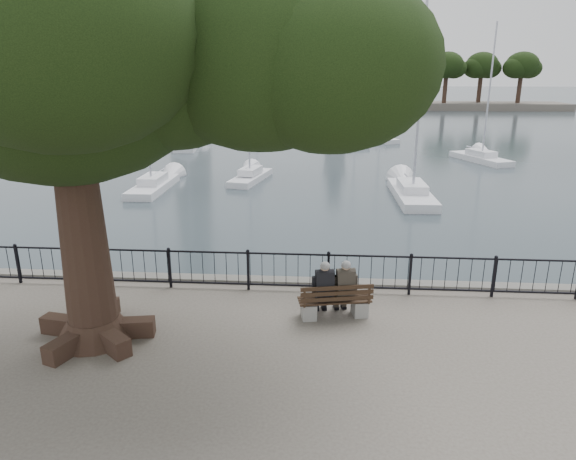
# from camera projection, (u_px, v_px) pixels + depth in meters

# --- Properties ---
(harbor) EXTENTS (260.00, 260.00, 1.20)m
(harbor) POSITION_uv_depth(u_px,v_px,m) (289.00, 300.00, 13.54)
(harbor) COLOR #5B5A56
(harbor) RESTS_ON ground
(railing) EXTENTS (22.06, 0.06, 1.00)m
(railing) POSITION_uv_depth(u_px,v_px,m) (288.00, 270.00, 12.74)
(railing) COLOR black
(railing) RESTS_ON ground
(bench) EXTENTS (1.68, 0.80, 0.85)m
(bench) POSITION_uv_depth(u_px,v_px,m) (335.00, 305.00, 11.44)
(bench) COLOR gray
(bench) RESTS_ON ground
(person_left) EXTENTS (0.47, 0.72, 1.36)m
(person_left) POSITION_uv_depth(u_px,v_px,m) (323.00, 290.00, 11.40)
(person_left) COLOR black
(person_left) RESTS_ON ground
(person_right) EXTENTS (0.47, 0.72, 1.36)m
(person_right) POSITION_uv_depth(u_px,v_px,m) (344.00, 289.00, 11.46)
(person_right) COLOR #2B2721
(person_right) RESTS_ON ground
(tree) EXTENTS (10.77, 7.52, 8.79)m
(tree) POSITION_uv_depth(u_px,v_px,m) (108.00, 42.00, 8.98)
(tree) COLOR black
(tree) RESTS_ON ground
(lighthouse) EXTENTS (9.24, 9.24, 28.53)m
(lighthouse) POSITION_uv_depth(u_px,v_px,m) (184.00, 25.00, 67.50)
(lighthouse) COLOR #5B5A56
(lighthouse) RESTS_ON ground
(lion_monument) EXTENTS (6.37, 6.37, 9.30)m
(lion_monument) POSITION_uv_depth(u_px,v_px,m) (336.00, 106.00, 57.51)
(lion_monument) COLOR #5B5A56
(lion_monument) RESTS_ON ground
(sailboat_a) EXTENTS (1.52, 5.35, 10.84)m
(sailboat_a) POSITION_uv_depth(u_px,v_px,m) (153.00, 184.00, 28.03)
(sailboat_a) COLOR white
(sailboat_a) RESTS_ON ground
(sailboat_b) EXTENTS (2.16, 4.82, 10.42)m
(sailboat_b) POSITION_uv_depth(u_px,v_px,m) (250.00, 175.00, 30.37)
(sailboat_b) COLOR white
(sailboat_b) RESTS_ON ground
(sailboat_c) EXTENTS (1.79, 6.10, 10.90)m
(sailboat_c) POSITION_uv_depth(u_px,v_px,m) (412.00, 193.00, 26.22)
(sailboat_c) COLOR white
(sailboat_c) RESTS_ON ground
(sailboat_d) EXTENTS (3.42, 5.58, 9.57)m
(sailboat_d) POSITION_uv_depth(u_px,v_px,m) (481.00, 157.00, 36.77)
(sailboat_d) COLOR white
(sailboat_d) RESTS_ON ground
(sailboat_e) EXTENTS (2.29, 6.07, 13.30)m
(sailboat_e) POSITION_uv_depth(u_px,v_px,m) (188.00, 143.00, 43.17)
(sailboat_e) COLOR white
(sailboat_e) RESTS_ON ground
(sailboat_f) EXTENTS (2.30, 4.96, 9.71)m
(sailboat_f) POSITION_uv_depth(u_px,v_px,m) (355.00, 141.00, 44.91)
(sailboat_f) COLOR white
(sailboat_f) RESTS_ON ground
(sailboat_g) EXTENTS (3.30, 5.20, 9.88)m
(sailboat_g) POSITION_uv_depth(u_px,v_px,m) (379.00, 137.00, 47.46)
(sailboat_g) COLOR white
(sailboat_g) RESTS_ON ground
(sailboat_h) EXTENTS (2.07, 5.39, 11.51)m
(sailboat_h) POSITION_uv_depth(u_px,v_px,m) (257.00, 136.00, 48.09)
(sailboat_h) COLOR white
(sailboat_h) RESTS_ON ground
(far_shore) EXTENTS (30.00, 8.60, 9.18)m
(far_shore) POSITION_uv_depth(u_px,v_px,m) (478.00, 84.00, 83.51)
(far_shore) COLOR #574F46
(far_shore) RESTS_ON ground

